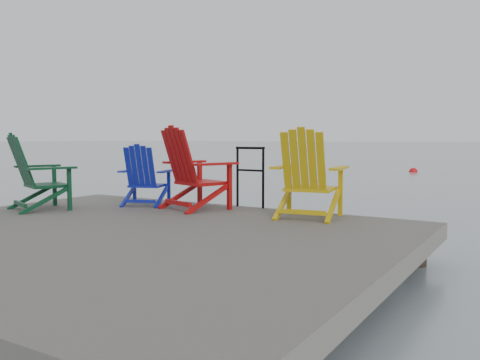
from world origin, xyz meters
The scene contains 8 objects.
ground centered at (0.00, 0.00, 0.00)m, with size 400.00×400.00×0.00m, color slate.
dock centered at (0.00, 0.00, 0.35)m, with size 6.00×5.00×1.40m.
handrail centered at (0.25, 2.45, 1.04)m, with size 0.48×0.04×0.90m.
chair_green centered at (-2.21, 0.62, 1.04)m, with size 1.02×0.98×1.06m.
chair_blue centered at (-1.22, 1.79, 0.96)m, with size 0.87×0.83×0.91m.
chair_red centered at (-0.34, 1.83, 1.09)m, with size 1.10×1.05×1.16m.
chair_yellow centered at (1.39, 1.95, 1.07)m, with size 0.99×0.93×1.12m.
buoy_a centered at (-1.19, 19.48, 0.00)m, with size 0.38×0.38×0.38m, color red.
Camera 1 is at (4.03, -4.01, 1.53)m, focal length 38.00 mm.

